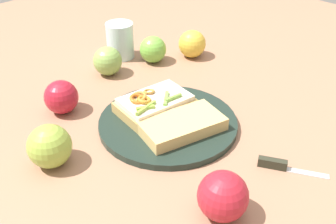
{
  "coord_description": "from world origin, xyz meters",
  "views": [
    {
      "loc": [
        -0.5,
        -0.47,
        0.49
      ],
      "look_at": [
        0.0,
        0.0,
        0.03
      ],
      "focal_mm": 43.03,
      "sensor_mm": 36.0,
      "label": 1
    }
  ],
  "objects_px": {
    "sandwich": "(154,104)",
    "apple_5": "(108,61)",
    "apple_2": "(61,97)",
    "apple_1": "(153,49)",
    "drinking_glass": "(120,40)",
    "knife": "(280,165)",
    "bread_slice_side": "(182,125)",
    "apple_0": "(50,146)",
    "apple_3": "(192,44)",
    "apple_4": "(223,196)",
    "plate": "(168,123)"
  },
  "relations": [
    {
      "from": "sandwich",
      "to": "apple_1",
      "type": "distance_m",
      "value": 0.27
    },
    {
      "from": "apple_5",
      "to": "drinking_glass",
      "type": "xyz_separation_m",
      "value": [
        0.09,
        0.05,
        0.01
      ]
    },
    {
      "from": "apple_0",
      "to": "apple_3",
      "type": "bearing_deg",
      "value": 12.03
    },
    {
      "from": "apple_3",
      "to": "drinking_glass",
      "type": "height_order",
      "value": "drinking_glass"
    },
    {
      "from": "apple_5",
      "to": "apple_3",
      "type": "bearing_deg",
      "value": -21.13
    },
    {
      "from": "apple_2",
      "to": "apple_3",
      "type": "xyz_separation_m",
      "value": [
        0.41,
        -0.02,
        0.0
      ]
    },
    {
      "from": "apple_4",
      "to": "drinking_glass",
      "type": "bearing_deg",
      "value": 63.88
    },
    {
      "from": "drinking_glass",
      "to": "knife",
      "type": "xyz_separation_m",
      "value": [
        -0.11,
        -0.57,
        -0.04
      ]
    },
    {
      "from": "apple_2",
      "to": "apple_3",
      "type": "height_order",
      "value": "apple_3"
    },
    {
      "from": "knife",
      "to": "apple_0",
      "type": "bearing_deg",
      "value": -165.62
    },
    {
      "from": "plate",
      "to": "apple_1",
      "type": "height_order",
      "value": "apple_1"
    },
    {
      "from": "apple_4",
      "to": "apple_3",
      "type": "bearing_deg",
      "value": 45.27
    },
    {
      "from": "sandwich",
      "to": "apple_3",
      "type": "bearing_deg",
      "value": 35.61
    },
    {
      "from": "sandwich",
      "to": "knife",
      "type": "distance_m",
      "value": 0.29
    },
    {
      "from": "drinking_glass",
      "to": "knife",
      "type": "bearing_deg",
      "value": -101.07
    },
    {
      "from": "drinking_glass",
      "to": "bread_slice_side",
      "type": "bearing_deg",
      "value": -113.4
    },
    {
      "from": "sandwich",
      "to": "bread_slice_side",
      "type": "bearing_deg",
      "value": -89.04
    },
    {
      "from": "apple_5",
      "to": "knife",
      "type": "height_order",
      "value": "apple_5"
    },
    {
      "from": "drinking_glass",
      "to": "apple_0",
      "type": "bearing_deg",
      "value": -146.75
    },
    {
      "from": "sandwich",
      "to": "apple_5",
      "type": "height_order",
      "value": "apple_5"
    },
    {
      "from": "apple_2",
      "to": "apple_4",
      "type": "height_order",
      "value": "apple_4"
    },
    {
      "from": "knife",
      "to": "apple_5",
      "type": "bearing_deg",
      "value": 150.53
    },
    {
      "from": "apple_0",
      "to": "apple_5",
      "type": "xyz_separation_m",
      "value": [
        0.3,
        0.2,
        -0.0
      ]
    },
    {
      "from": "apple_3",
      "to": "apple_2",
      "type": "bearing_deg",
      "value": 176.81
    },
    {
      "from": "plate",
      "to": "apple_5",
      "type": "height_order",
      "value": "apple_5"
    },
    {
      "from": "plate",
      "to": "sandwich",
      "type": "height_order",
      "value": "sandwich"
    },
    {
      "from": "knife",
      "to": "apple_1",
      "type": "bearing_deg",
      "value": 135.42
    },
    {
      "from": "bread_slice_side",
      "to": "sandwich",
      "type": "bearing_deg",
      "value": 97.81
    },
    {
      "from": "drinking_glass",
      "to": "apple_3",
      "type": "bearing_deg",
      "value": -46.04
    },
    {
      "from": "bread_slice_side",
      "to": "apple_1",
      "type": "height_order",
      "value": "apple_1"
    },
    {
      "from": "bread_slice_side",
      "to": "knife",
      "type": "bearing_deg",
      "value": -59.08
    },
    {
      "from": "plate",
      "to": "bread_slice_side",
      "type": "xyz_separation_m",
      "value": [
        -0.01,
        -0.05,
        0.02
      ]
    },
    {
      "from": "bread_slice_side",
      "to": "apple_2",
      "type": "distance_m",
      "value": 0.28
    },
    {
      "from": "bread_slice_side",
      "to": "apple_4",
      "type": "xyz_separation_m",
      "value": [
        -0.11,
        -0.18,
        0.01
      ]
    },
    {
      "from": "sandwich",
      "to": "apple_5",
      "type": "distance_m",
      "value": 0.23
    },
    {
      "from": "drinking_glass",
      "to": "apple_1",
      "type": "bearing_deg",
      "value": -65.42
    },
    {
      "from": "apple_2",
      "to": "apple_1",
      "type": "bearing_deg",
      "value": 5.88
    },
    {
      "from": "bread_slice_side",
      "to": "apple_3",
      "type": "distance_m",
      "value": 0.37
    },
    {
      "from": "apple_0",
      "to": "bread_slice_side",
      "type": "bearing_deg",
      "value": -27.28
    },
    {
      "from": "apple_3",
      "to": "sandwich",
      "type": "bearing_deg",
      "value": -154.2
    },
    {
      "from": "apple_1",
      "to": "apple_5",
      "type": "distance_m",
      "value": 0.13
    },
    {
      "from": "sandwich",
      "to": "drinking_glass",
      "type": "bearing_deg",
      "value": 72.16
    },
    {
      "from": "bread_slice_side",
      "to": "apple_5",
      "type": "relative_size",
      "value": 2.24
    },
    {
      "from": "drinking_glass",
      "to": "knife",
      "type": "height_order",
      "value": "drinking_glass"
    },
    {
      "from": "sandwich",
      "to": "apple_0",
      "type": "bearing_deg",
      "value": -176.16
    },
    {
      "from": "bread_slice_side",
      "to": "knife",
      "type": "height_order",
      "value": "bread_slice_side"
    },
    {
      "from": "plate",
      "to": "apple_1",
      "type": "xyz_separation_m",
      "value": [
        0.19,
        0.24,
        0.03
      ]
    },
    {
      "from": "apple_3",
      "to": "apple_4",
      "type": "bearing_deg",
      "value": -134.73
    },
    {
      "from": "apple_5",
      "to": "drinking_glass",
      "type": "bearing_deg",
      "value": 31.22
    },
    {
      "from": "sandwich",
      "to": "apple_5",
      "type": "xyz_separation_m",
      "value": [
        0.06,
        0.22,
        0.01
      ]
    }
  ]
}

